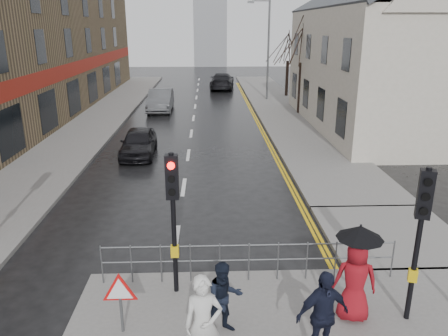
{
  "coord_description": "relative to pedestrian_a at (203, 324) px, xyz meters",
  "views": [
    {
      "loc": [
        0.99,
        -8.74,
        6.12
      ],
      "look_at": [
        1.52,
        5.4,
        1.47
      ],
      "focal_mm": 35.0,
      "sensor_mm": 36.0,
      "label": 1
    }
  ],
  "objects": [
    {
      "name": "car_far",
      "position": [
        1.58,
        37.47,
        -0.27
      ],
      "size": [
        2.71,
        5.71,
        1.61
      ],
      "primitive_type": "imported",
      "rotation": [
        0.0,
        0.0,
        3.06
      ],
      "color": "black",
      "rests_on": "ground"
    },
    {
      "name": "pedestrian_with_umbrella",
      "position": [
        3.16,
        1.32,
        0.21
      ],
      "size": [
        0.99,
        0.96,
        2.17
      ],
      "color": "maroon",
      "rests_on": "near_pavement"
    },
    {
      "name": "ground",
      "position": [
        -0.87,
        2.26,
        -1.08
      ],
      "size": [
        120.0,
        120.0,
        0.0
      ],
      "primitive_type": "plane",
      "color": "black",
      "rests_on": "ground"
    },
    {
      "name": "church_tower",
      "position": [
        0.63,
        64.26,
        7.92
      ],
      "size": [
        5.0,
        5.0,
        18.0
      ],
      "primitive_type": "cube",
      "color": "gray",
      "rests_on": "ground"
    },
    {
      "name": "pavement_bridge_right",
      "position": [
        5.63,
        5.26,
        -1.01
      ],
      "size": [
        4.0,
        4.2,
        0.14
      ],
      "primitive_type": "cube",
      "color": "#605E5B",
      "rests_on": "ground"
    },
    {
      "name": "right_pavement",
      "position": [
        5.63,
        27.26,
        -1.01
      ],
      "size": [
        4.0,
        40.0,
        0.14
      ],
      "primitive_type": "cube",
      "color": "#605E5B",
      "rests_on": "ground"
    },
    {
      "name": "building_left_terrace",
      "position": [
        -12.87,
        24.26,
        3.92
      ],
      "size": [
        8.0,
        42.0,
        10.0
      ],
      "primitive_type": "cube",
      "color": "#7B6447",
      "rests_on": "ground"
    },
    {
      "name": "pedestrian_a",
      "position": [
        0.0,
        0.0,
        0.0
      ],
      "size": [
        0.71,
        0.48,
        1.88
      ],
      "primitive_type": "imported",
      "rotation": [
        0.0,
        0.0,
        0.05
      ],
      "color": "silver",
      "rests_on": "near_pavement"
    },
    {
      "name": "building_right_cream",
      "position": [
        11.13,
        20.26,
        3.7
      ],
      "size": [
        9.0,
        16.4,
        10.1
      ],
      "color": "beige",
      "rests_on": "ground"
    },
    {
      "name": "left_pavement",
      "position": [
        -7.37,
        25.26,
        -1.01
      ],
      "size": [
        4.0,
        44.0,
        0.14
      ],
      "primitive_type": "cube",
      "color": "#605E5B",
      "rests_on": "ground"
    },
    {
      "name": "street_lamp",
      "position": [
        4.95,
        30.26,
        3.63
      ],
      "size": [
        1.83,
        0.25,
        8.0
      ],
      "color": "#595B5E",
      "rests_on": "right_pavement"
    },
    {
      "name": "traffic_signal_near_right",
      "position": [
        4.33,
        1.25,
        1.38
      ],
      "size": [
        0.34,
        0.33,
        3.4
      ],
      "color": "black",
      "rests_on": "near_pavement"
    },
    {
      "name": "car_parked",
      "position": [
        -3.28,
        14.26,
        -0.41
      ],
      "size": [
        1.65,
        3.95,
        1.34
      ],
      "primitive_type": "imported",
      "rotation": [
        0.0,
        0.0,
        0.02
      ],
      "color": "black",
      "rests_on": "ground"
    },
    {
      "name": "tree_near",
      "position": [
        6.63,
        24.26,
        4.06
      ],
      "size": [
        2.4,
        2.4,
        6.58
      ],
      "color": "black",
      "rests_on": "right_pavement"
    },
    {
      "name": "pedestrian_b",
      "position": [
        0.41,
        0.96,
        -0.15
      ],
      "size": [
        0.91,
        0.8,
        1.58
      ],
      "primitive_type": "imported",
      "rotation": [
        0.0,
        0.0,
        0.31
      ],
      "color": "black",
      "rests_on": "near_pavement"
    },
    {
      "name": "guard_railing_front",
      "position": [
        1.08,
        2.86,
        -0.22
      ],
      "size": [
        7.14,
        0.04,
        1.0
      ],
      "color": "#595B5E",
      "rests_on": "near_pavement"
    },
    {
      "name": "car_mid",
      "position": [
        -3.38,
        26.01,
        -0.28
      ],
      "size": [
        1.71,
        4.84,
        1.59
      ],
      "primitive_type": "imported",
      "rotation": [
        0.0,
        0.0,
        0.0
      ],
      "color": "#4A4B4F",
      "rests_on": "ground"
    },
    {
      "name": "tree_far",
      "position": [
        7.13,
        32.26,
        3.34
      ],
      "size": [
        2.4,
        2.4,
        5.64
      ],
      "color": "black",
      "rests_on": "right_pavement"
    },
    {
      "name": "pedestrian_d",
      "position": [
        2.19,
        0.21,
        -0.03
      ],
      "size": [
        1.14,
        0.71,
        1.81
      ],
      "primitive_type": "imported",
      "rotation": [
        0.0,
        0.0,
        0.27
      ],
      "color": "black",
      "rests_on": "near_pavement"
    },
    {
      "name": "traffic_signal_near_left",
      "position": [
        -0.67,
        2.45,
        1.38
      ],
      "size": [
        0.28,
        0.27,
        3.4
      ],
      "color": "black",
      "rests_on": "near_pavement"
    },
    {
      "name": "warning_sign",
      "position": [
        -1.67,
        1.05,
        -0.04
      ],
      "size": [
        0.8,
        0.07,
        1.35
      ],
      "color": "#595B5E",
      "rests_on": "near_pavement"
    }
  ]
}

